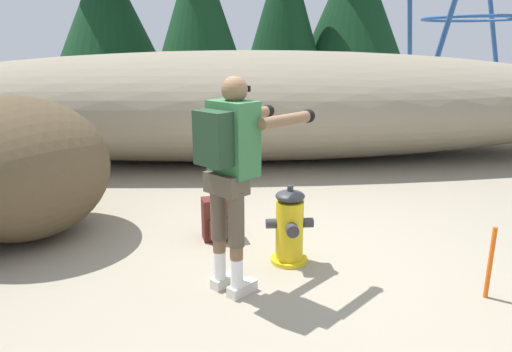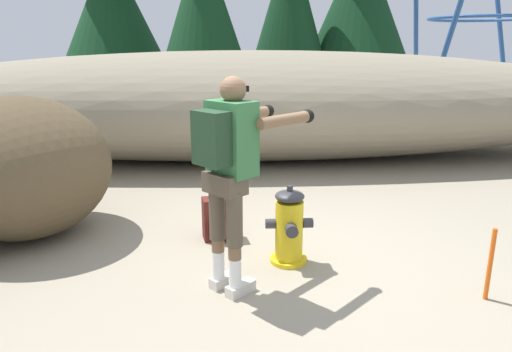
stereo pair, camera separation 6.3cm
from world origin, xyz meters
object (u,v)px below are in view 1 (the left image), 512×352
at_px(utility_worker, 233,160).
at_px(boulder_large, 20,169).
at_px(fire_hydrant, 290,228).
at_px(survey_stake, 490,263).
at_px(spare_backpack, 217,219).

distance_m(utility_worker, boulder_large, 2.53).
xyz_separation_m(fire_hydrant, boulder_large, (-2.66, 0.82, 0.39)).
bearing_deg(survey_stake, boulder_large, 159.26).
distance_m(fire_hydrant, boulder_large, 2.82).
bearing_deg(spare_backpack, fire_hydrant, 37.87).
xyz_separation_m(boulder_large, survey_stake, (4.15, -1.57, -0.43)).
relative_size(spare_backpack, boulder_large, 0.27).
xyz_separation_m(spare_backpack, boulder_large, (-2.00, 0.24, 0.52)).
bearing_deg(utility_worker, boulder_large, 106.51).
bearing_deg(spare_backpack, boulder_large, -107.64).
xyz_separation_m(spare_backpack, survey_stake, (2.15, -1.33, 0.08)).
xyz_separation_m(utility_worker, spare_backpack, (-0.15, 1.06, -0.89)).
distance_m(utility_worker, spare_backpack, 1.39).
relative_size(boulder_large, survey_stake, 2.96).
bearing_deg(fire_hydrant, utility_worker, -137.82).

